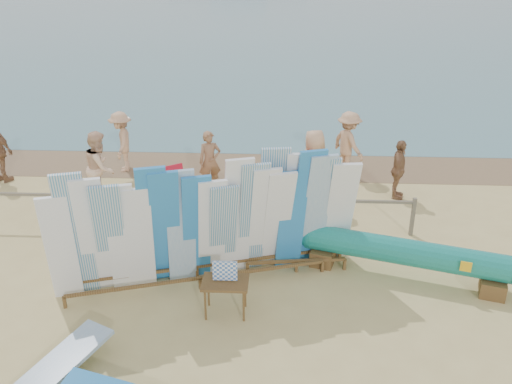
# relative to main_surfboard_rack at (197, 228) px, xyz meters

# --- Properties ---
(ground) EXTENTS (160.00, 160.00, 0.00)m
(ground) POSITION_rel_main_surfboard_rack_xyz_m (-1.55, -0.88, -1.18)
(ground) COLOR tan
(ground) RESTS_ON ground
(wet_sand_strip) EXTENTS (40.00, 2.60, 0.01)m
(wet_sand_strip) POSITION_rel_main_surfboard_rack_xyz_m (-1.55, 6.32, -1.18)
(wet_sand_strip) COLOR #7D6246
(wet_sand_strip) RESTS_ON ground
(fence) EXTENTS (12.08, 0.08, 0.90)m
(fence) POSITION_rel_main_surfboard_rack_xyz_m (-1.55, 2.12, -0.55)
(fence) COLOR #706754
(fence) RESTS_ON ground
(main_surfboard_rack) EXTENTS (5.15, 2.07, 2.62)m
(main_surfboard_rack) POSITION_rel_main_surfboard_rack_xyz_m (0.00, 0.00, 0.00)
(main_surfboard_rack) COLOR brown
(main_surfboard_rack) RESTS_ON ground
(side_surfboard_rack) EXTENTS (2.35, 0.98, 2.65)m
(side_surfboard_rack) POSITION_rel_main_surfboard_rack_xyz_m (1.84, 0.69, 0.02)
(side_surfboard_rack) COLOR brown
(side_surfboard_rack) RESTS_ON ground
(outrigger_canoe) EXTENTS (5.76, 2.19, 0.83)m
(outrigger_canoe) POSITION_rel_main_surfboard_rack_xyz_m (3.94, 0.37, -0.64)
(outrigger_canoe) COLOR brown
(outrigger_canoe) RESTS_ON ground
(vendor_table) EXTENTS (0.80, 0.57, 1.06)m
(vendor_table) POSITION_rel_main_surfboard_rack_xyz_m (0.61, -0.92, -0.82)
(vendor_table) COLOR brown
(vendor_table) RESTS_ON ground
(beach_chair_left) EXTENTS (0.70, 0.71, 0.82)m
(beach_chair_left) POSITION_rel_main_surfboard_rack_xyz_m (-0.72, 3.05, -0.94)
(beach_chair_left) COLOR #B51326
(beach_chair_left) RESTS_ON ground
(beach_chair_right) EXTENTS (0.87, 0.88, 0.98)m
(beach_chair_right) POSITION_rel_main_surfboard_rack_xyz_m (-1.04, 3.38, -0.89)
(beach_chair_right) COLOR #B51326
(beach_chair_right) RESTS_ON ground
(stroller) EXTENTS (0.73, 0.94, 1.17)m
(stroller) POSITION_rel_main_surfboard_rack_xyz_m (1.72, 3.37, -0.71)
(stroller) COLOR #B51326
(stroller) RESTS_ON ground
(beachgoer_6) EXTENTS (0.82, 1.02, 1.89)m
(beachgoer_6) POSITION_rel_main_surfboard_rack_xyz_m (2.32, 3.76, -0.23)
(beachgoer_6) COLOR tan
(beachgoer_6) RESTS_ON ground
(beachgoer_2) EXTENTS (0.55, 0.95, 1.85)m
(beachgoer_2) POSITION_rel_main_surfboard_rack_xyz_m (-2.93, 3.50, -0.25)
(beachgoer_2) COLOR beige
(beachgoer_2) RESTS_ON ground
(beachgoer_3) EXTENTS (0.65, 1.18, 1.73)m
(beachgoer_3) POSITION_rel_main_surfboard_rack_xyz_m (-2.99, 5.63, -0.31)
(beachgoer_3) COLOR tan
(beachgoer_3) RESTS_ON ground
(beachgoer_7) EXTENTS (0.65, 0.48, 1.60)m
(beachgoer_7) POSITION_rel_main_surfboard_rack_xyz_m (-0.33, 4.39, -0.38)
(beachgoer_7) COLOR #8C6042
(beachgoer_7) RESTS_ON ground
(beachgoer_9) EXTENTS (1.03, 1.25, 1.81)m
(beachgoer_9) POSITION_rel_main_surfboard_rack_xyz_m (3.38, 5.67, -0.27)
(beachgoer_9) COLOR tan
(beachgoer_9) RESTS_ON ground
(beachgoer_10) EXTENTS (0.59, 0.97, 1.54)m
(beachgoer_10) POSITION_rel_main_surfboard_rack_xyz_m (4.48, 4.11, -0.41)
(beachgoer_10) COLOR #8C6042
(beachgoer_10) RESTS_ON ground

